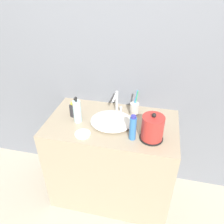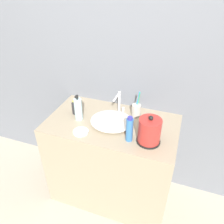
% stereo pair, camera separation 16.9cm
% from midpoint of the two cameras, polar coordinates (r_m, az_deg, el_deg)
% --- Properties ---
extents(ground_plane, '(12.00, 12.00, 0.00)m').
position_cam_midpoint_polar(ground_plane, '(2.18, -0.46, -25.64)').
color(ground_plane, '#BCB29E').
extents(wall_back, '(6.00, 0.04, 2.60)m').
position_cam_midpoint_polar(wall_back, '(1.81, 6.24, 14.81)').
color(wall_back, slate).
rests_on(wall_back, ground_plane).
extents(vanity_counter, '(1.05, 0.59, 0.84)m').
position_cam_midpoint_polar(vanity_counter, '(2.02, 2.43, -12.53)').
color(vanity_counter, gray).
rests_on(vanity_counter, ground_plane).
extents(sink_basin, '(0.34, 0.31, 0.05)m').
position_cam_midpoint_polar(sink_basin, '(1.72, 2.72, -2.41)').
color(sink_basin, silver).
rests_on(sink_basin, vanity_counter).
extents(faucet, '(0.06, 0.15, 0.19)m').
position_cam_midpoint_polar(faucet, '(1.81, 4.58, 2.70)').
color(faucet, silver).
rests_on(faucet, vanity_counter).
extents(electric_kettle, '(0.17, 0.17, 0.22)m').
position_cam_midpoint_polar(electric_kettle, '(1.54, 12.85, -5.15)').
color(electric_kettle, black).
rests_on(electric_kettle, vanity_counter).
extents(toothbrush_cup, '(0.08, 0.08, 0.22)m').
position_cam_midpoint_polar(toothbrush_cup, '(1.81, 9.02, 0.44)').
color(toothbrush_cup, '#B7B2A8').
rests_on(toothbrush_cup, vanity_counter).
extents(lotion_bottle, '(0.06, 0.06, 0.22)m').
position_cam_midpoint_polar(lotion_bottle, '(1.74, -6.08, 0.68)').
color(lotion_bottle, silver).
rests_on(lotion_bottle, vanity_counter).
extents(shampoo_bottle, '(0.05, 0.05, 0.20)m').
position_cam_midpoint_polar(shampoo_bottle, '(1.53, 7.75, -4.61)').
color(shampoo_bottle, '#3370B7').
rests_on(shampoo_bottle, vanity_counter).
extents(mouthwash_bottle, '(0.07, 0.07, 0.13)m').
position_cam_midpoint_polar(mouthwash_bottle, '(1.84, -6.84, 0.99)').
color(mouthwash_bottle, '#28282D').
rests_on(mouthwash_bottle, vanity_counter).
extents(soap_dish, '(0.12, 0.12, 0.03)m').
position_cam_midpoint_polar(soap_dish, '(1.64, -5.27, -5.16)').
color(soap_dish, silver).
rests_on(soap_dish, vanity_counter).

